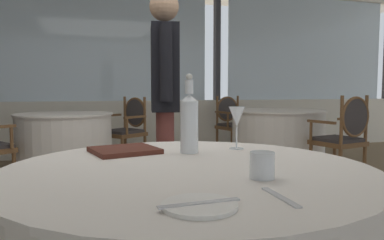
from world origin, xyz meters
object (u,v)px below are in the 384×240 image
(dining_chair_2_0, at_px, (128,125))
(menu_book, at_px, (124,150))
(water_bottle, at_px, (189,121))
(diner_person_0, at_px, (165,92))
(water_tumbler, at_px, (262,165))
(dining_chair_1_1, at_px, (345,132))
(side_plate, at_px, (200,205))
(wine_glass, at_px, (237,118))
(dining_chair_1_0, at_px, (232,120))

(dining_chair_2_0, bearing_deg, menu_book, 48.14)
(water_bottle, distance_m, diner_person_0, 1.28)
(water_tumbler, relative_size, dining_chair_1_1, 0.08)
(diner_person_0, bearing_deg, water_bottle, 91.75)
(menu_book, distance_m, dining_chair_2_0, 3.51)
(dining_chair_1_1, distance_m, diner_person_0, 2.28)
(dining_chair_2_0, bearing_deg, side_plate, 50.56)
(wine_glass, distance_m, water_tumbler, 0.58)
(water_bottle, distance_m, wine_glass, 0.24)
(wine_glass, height_order, diner_person_0, diner_person_0)
(side_plate, bearing_deg, water_tumbler, 38.46)
(water_tumbler, xyz_separation_m, diner_person_0, (0.09, 1.77, 0.22))
(side_plate, relative_size, water_bottle, 0.52)
(wine_glass, relative_size, dining_chair_2_0, 0.21)
(dining_chair_1_0, height_order, dining_chair_1_1, dining_chair_1_1)
(dining_chair_1_0, relative_size, dining_chair_1_1, 0.96)
(dining_chair_2_0, bearing_deg, water_bottle, 52.58)
(water_bottle, distance_m, dining_chair_1_0, 4.35)
(dining_chair_1_0, height_order, diner_person_0, diner_person_0)
(water_tumbler, bearing_deg, menu_book, 120.26)
(wine_glass, bearing_deg, water_tumbler, -105.70)
(menu_book, bearing_deg, water_bottle, -31.42)
(water_tumbler, relative_size, diner_person_0, 0.05)
(wine_glass, bearing_deg, side_plate, -119.08)
(water_tumbler, xyz_separation_m, dining_chair_1_0, (1.77, 4.43, -0.25))
(menu_book, bearing_deg, water_tumbler, -73.26)
(menu_book, distance_m, diner_person_0, 1.28)
(water_bottle, bearing_deg, wine_glass, 8.68)
(water_bottle, bearing_deg, dining_chair_2_0, 87.15)
(water_bottle, relative_size, water_tumbler, 4.16)
(water_bottle, relative_size, dining_chair_2_0, 0.36)
(wine_glass, bearing_deg, water_bottle, -171.32)
(dining_chair_1_1, bearing_deg, menu_book, 111.59)
(water_bottle, relative_size, wine_glass, 1.75)
(water_bottle, xyz_separation_m, wine_glass, (0.23, 0.04, 0.01))
(dining_chair_1_0, bearing_deg, water_tumbler, -34.76)
(water_tumbler, distance_m, menu_book, 0.69)
(dining_chair_2_0, xyz_separation_m, diner_person_0, (-0.00, -2.30, 0.47))
(wine_glass, xyz_separation_m, dining_chair_1_0, (1.61, 3.88, -0.35))
(menu_book, relative_size, dining_chair_1_1, 0.27)
(side_plate, height_order, menu_book, menu_book)
(side_plate, relative_size, dining_chair_1_0, 0.19)
(water_tumbler, distance_m, dining_chair_1_0, 4.77)
(menu_book, bearing_deg, wine_glass, -19.27)
(side_plate, distance_m, diner_person_0, 2.04)
(menu_book, relative_size, dining_chair_2_0, 0.28)
(water_tumbler, distance_m, diner_person_0, 1.79)
(water_tumbler, height_order, dining_chair_2_0, dining_chair_2_0)
(wine_glass, xyz_separation_m, dining_chair_2_0, (-0.06, 3.53, -0.35))
(water_tumbler, xyz_separation_m, dining_chair_1_1, (2.24, 2.38, -0.23))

